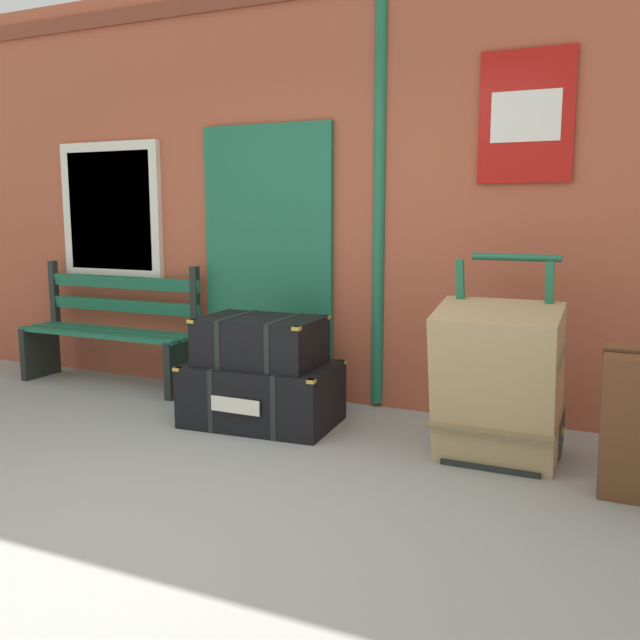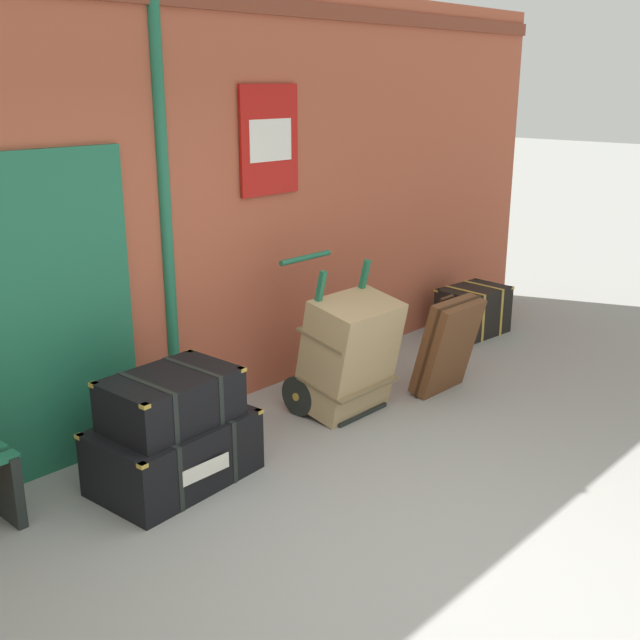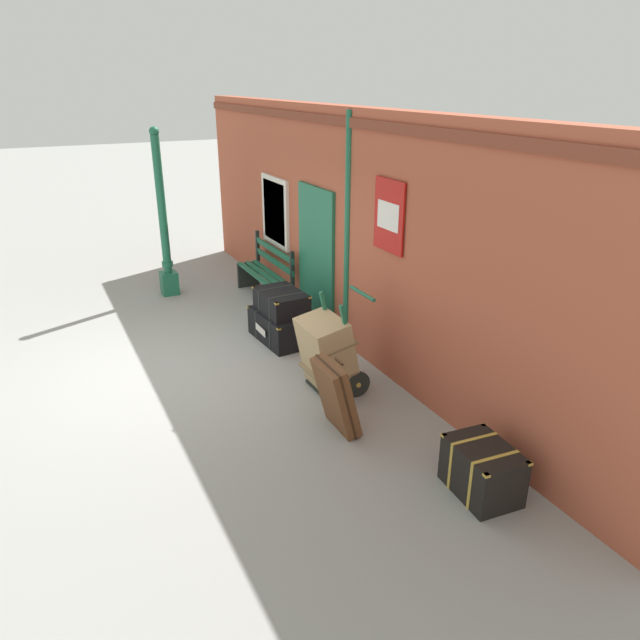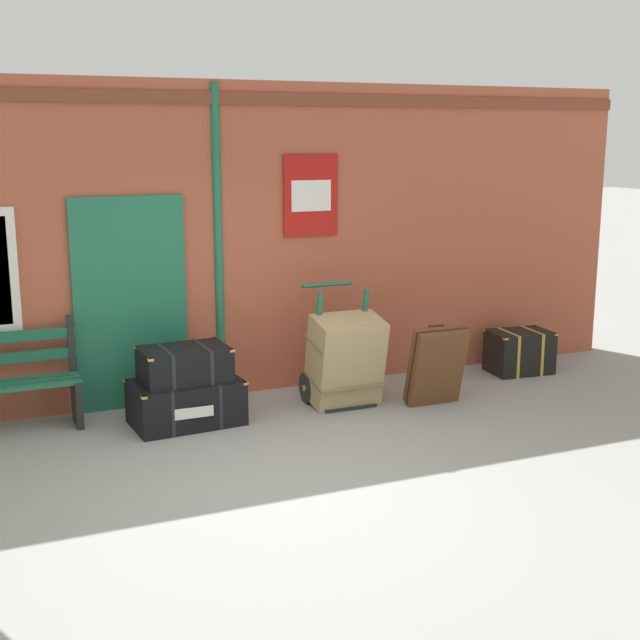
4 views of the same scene
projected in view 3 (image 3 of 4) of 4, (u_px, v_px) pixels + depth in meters
ground_plane at (169, 370)px, 7.72m from camera, size 60.00×60.00×0.00m
brick_facade at (344, 228)px, 8.21m from camera, size 10.40×0.35×3.20m
lamp_post at (164, 235)px, 10.04m from camera, size 0.28×0.28×2.82m
platform_bench at (267, 274)px, 10.04m from camera, size 1.60×0.43×1.01m
steamer_trunk_base at (282, 326)px, 8.54m from camera, size 1.05×0.72×0.43m
steamer_trunk_middle at (281, 302)px, 8.40m from camera, size 0.83×0.59×0.33m
porters_trolley at (340, 366)px, 7.22m from camera, size 0.71×0.64×1.19m
large_brown_trunk at (327, 354)px, 7.07m from camera, size 0.70×0.60×0.95m
suitcase_caramel at (336, 397)px, 6.26m from camera, size 0.57×0.38×0.83m
corner_trunk at (482, 470)px, 5.36m from camera, size 0.73×0.55×0.49m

